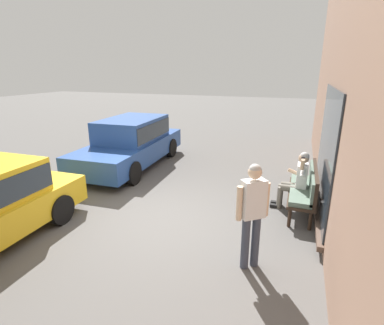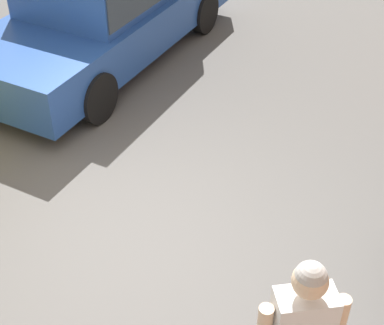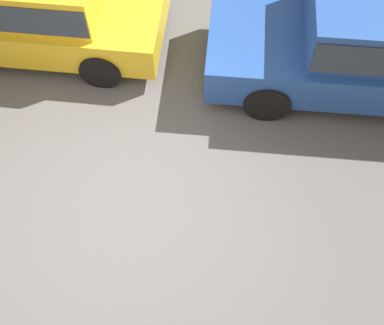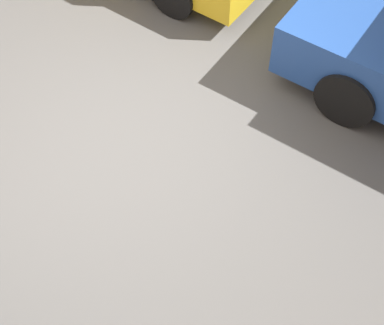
# 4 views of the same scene
# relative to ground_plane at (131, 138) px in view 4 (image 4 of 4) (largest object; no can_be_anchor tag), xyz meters

# --- Properties ---
(ground_plane) EXTENTS (60.00, 60.00, 0.00)m
(ground_plane) POSITION_rel_ground_plane_xyz_m (0.00, 0.00, 0.00)
(ground_plane) COLOR #565451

